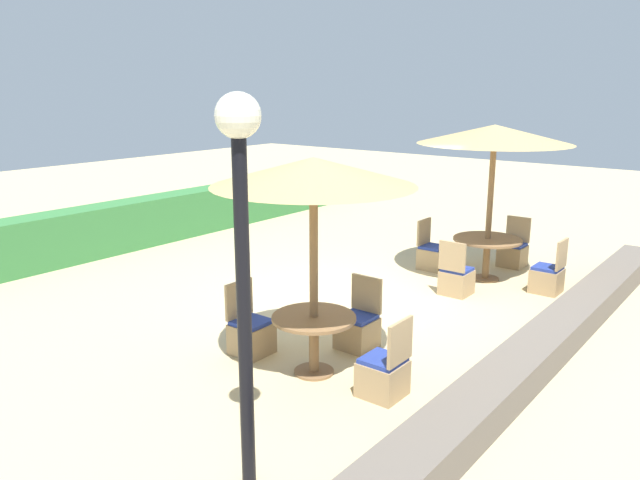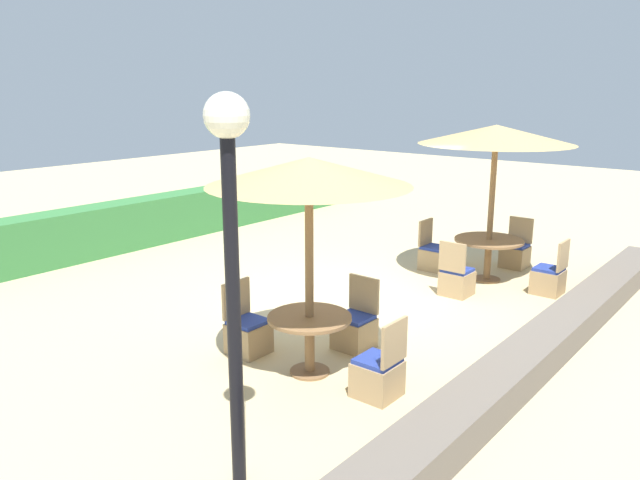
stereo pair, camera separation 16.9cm
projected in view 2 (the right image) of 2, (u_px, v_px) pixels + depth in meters
ground_plane at (349, 300)px, 10.06m from camera, size 40.00×40.00×0.00m
hedge_row at (139, 223)px, 13.37m from camera, size 13.00×0.70×1.00m
stone_border at (551, 339)px, 8.03m from camera, size 10.00×0.56×0.38m
lamp_post at (230, 217)px, 4.90m from camera, size 0.36×0.36×3.32m
parasol_front_left at (309, 173)px, 6.93m from camera, size 2.33×2.33×2.59m
round_table_front_left at (310, 329)px, 7.37m from camera, size 1.00×1.00×0.72m
patio_chair_front_left_south at (379, 374)px, 6.88m from camera, size 0.46×0.46×0.93m
patio_chair_front_left_north at (247, 333)px, 8.02m from camera, size 0.46×0.46×0.93m
patio_chair_front_left_east at (355, 329)px, 8.17m from camera, size 0.46×0.46×0.93m
parasol_front_right at (496, 135)px, 10.47m from camera, size 2.61×2.61×2.72m
round_table_front_right at (489, 247)px, 10.93m from camera, size 1.19×1.19×0.75m
patio_chair_front_right_south at (549, 278)px, 10.29m from camera, size 0.46×0.46×0.93m
patio_chair_front_right_east at (515, 253)px, 11.83m from camera, size 0.46×0.46×0.93m
patio_chair_front_right_north at (434, 256)px, 11.67m from camera, size 0.46×0.46×0.93m
patio_chair_front_right_west at (456, 280)px, 10.23m from camera, size 0.46×0.46×0.93m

